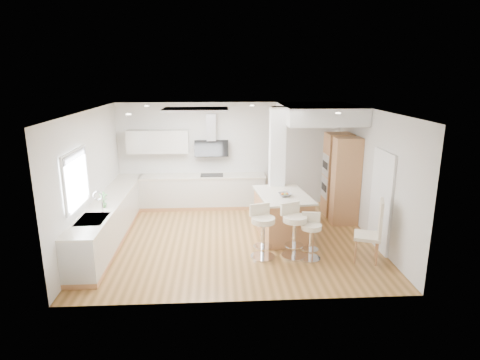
{
  "coord_description": "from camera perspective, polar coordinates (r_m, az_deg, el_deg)",
  "views": [
    {
      "loc": [
        -0.34,
        -8.19,
        3.53
      ],
      "look_at": [
        0.15,
        0.4,
        1.24
      ],
      "focal_mm": 30.0,
      "sensor_mm": 36.0,
      "label": 1
    }
  ],
  "objects": [
    {
      "name": "wall_back",
      "position": [
        10.9,
        -1.42,
        3.65
      ],
      "size": [
        6.0,
        0.04,
        2.8
      ],
      "primitive_type": "cube",
      "color": "silver",
      "rests_on": "ground"
    },
    {
      "name": "bar_stool_b",
      "position": [
        7.97,
        7.67,
        -6.71
      ],
      "size": [
        0.64,
        0.64,
        1.08
      ],
      "rotation": [
        0.0,
        0.0,
        0.41
      ],
      "color": "silver",
      "rests_on": "ground"
    },
    {
      "name": "counter_left",
      "position": [
        9.27,
        -17.9,
        -5.19
      ],
      "size": [
        0.63,
        4.5,
        1.35
      ],
      "color": "tan",
      "rests_on": "ground"
    },
    {
      "name": "bar_stool_c",
      "position": [
        7.96,
        10.04,
        -7.56
      ],
      "size": [
        0.47,
        0.47,
        0.92
      ],
      "rotation": [
        0.0,
        0.0,
        -0.14
      ],
      "color": "silver",
      "rests_on": "ground"
    },
    {
      "name": "wall_right",
      "position": [
        9.09,
        18.38,
        0.61
      ],
      "size": [
        0.04,
        5.0,
        2.8
      ],
      "primitive_type": "cube",
      "color": "silver",
      "rests_on": "ground"
    },
    {
      "name": "dining_chair",
      "position": [
        8.09,
        18.51,
        -6.62
      ],
      "size": [
        0.62,
        0.62,
        1.25
      ],
      "rotation": [
        0.0,
        0.0,
        -0.35
      ],
      "color": "#F2E4C5",
      "rests_on": "ground"
    },
    {
      "name": "peninsula",
      "position": [
        9.0,
        6.02,
        -4.91
      ],
      "size": [
        1.22,
        1.7,
        1.04
      ],
      "rotation": [
        0.0,
        0.0,
        0.11
      ],
      "color": "tan",
      "rests_on": "ground"
    },
    {
      "name": "doorway_right",
      "position": [
        8.66,
        19.43,
        -2.94
      ],
      "size": [
        0.05,
        1.0,
        2.1
      ],
      "color": "#473F38",
      "rests_on": "ground"
    },
    {
      "name": "oven_column",
      "position": [
        10.19,
        14.06,
        0.38
      ],
      "size": [
        0.63,
        1.21,
        2.1
      ],
      "color": "tan",
      "rests_on": "ground"
    },
    {
      "name": "pillar",
      "position": [
        9.48,
        5.25,
        1.88
      ],
      "size": [
        0.35,
        0.35,
        2.8
      ],
      "color": "white",
      "rests_on": "ground"
    },
    {
      "name": "bar_stool_a",
      "position": [
        7.88,
        3.23,
        -6.93
      ],
      "size": [
        0.61,
        0.61,
        1.07
      ],
      "rotation": [
        0.0,
        0.0,
        0.32
      ],
      "color": "silver",
      "rests_on": "ground"
    },
    {
      "name": "window_left",
      "position": [
        7.96,
        -22.36,
        0.45
      ],
      "size": [
        0.06,
        1.28,
        1.07
      ],
      "color": "white",
      "rests_on": "ground"
    },
    {
      "name": "soffit",
      "position": [
        9.94,
        11.11,
        9.28
      ],
      "size": [
        1.78,
        2.2,
        0.4
      ],
      "color": "silver",
      "rests_on": "ground"
    },
    {
      "name": "counter_back",
      "position": [
        10.81,
        -6.2,
        -0.38
      ],
      "size": [
        3.62,
        0.63,
        2.5
      ],
      "color": "tan",
      "rests_on": "ground"
    },
    {
      "name": "skylight",
      "position": [
        8.83,
        -6.27,
        9.91
      ],
      "size": [
        4.1,
        2.1,
        0.06
      ],
      "color": "white",
      "rests_on": "ground"
    },
    {
      "name": "ground",
      "position": [
        8.92,
        -0.83,
        -8.38
      ],
      "size": [
        6.0,
        6.0,
        0.0
      ],
      "primitive_type": "plane",
      "color": "#AA773F",
      "rests_on": "ground"
    },
    {
      "name": "ceiling",
      "position": [
        8.92,
        -0.83,
        -8.38
      ],
      "size": [
        6.0,
        5.0,
        0.02
      ],
      "primitive_type": "cube",
      "color": "silver",
      "rests_on": "ground"
    },
    {
      "name": "wall_left",
      "position": [
        8.87,
        -20.62,
        0.06
      ],
      "size": [
        0.04,
        5.0,
        2.8
      ],
      "primitive_type": "cube",
      "color": "silver",
      "rests_on": "ground"
    }
  ]
}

